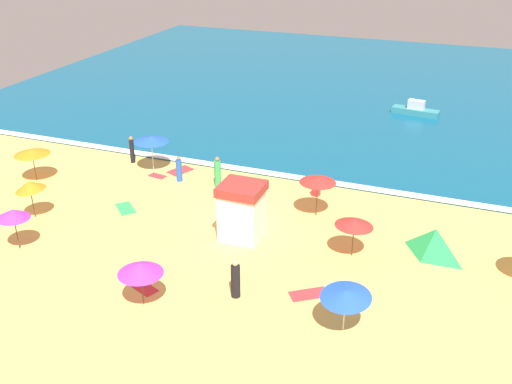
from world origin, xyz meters
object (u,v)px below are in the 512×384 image
beach_umbrella_2 (32,152)px  beach_umbrella_8 (151,139)px  beach_umbrella_7 (13,214)px  beach_tent (435,242)px  beach_umbrella_5 (30,186)px  beach_umbrella_3 (354,223)px  beach_umbrella_0 (346,294)px  beach_umbrella_4 (318,180)px  small_boat_0 (416,110)px  lifeguard_cabana (242,211)px  beachgoer_5 (218,173)px  beachgoer_3 (236,280)px  beachgoer_1 (316,189)px  beachgoer_4 (132,150)px  beachgoer_0 (179,170)px  beach_umbrella_6 (140,268)px

beach_umbrella_2 → beach_umbrella_8: size_ratio=0.96×
beach_umbrella_7 → beach_tent: (18.83, 6.50, -1.17)m
beach_umbrella_2 → beach_umbrella_5: bearing=-51.3°
beach_umbrella_2 → beach_umbrella_5: 4.98m
beach_umbrella_3 → beach_umbrella_0: bearing=-80.8°
beach_umbrella_4 → small_boat_0: size_ratio=0.72×
beach_umbrella_7 → beach_tent: 19.96m
small_boat_0 → lifeguard_cabana: bearing=-103.9°
beachgoer_5 → beachgoer_3: bearing=-61.8°
lifeguard_cabana → beach_umbrella_3: lifeguard_cabana is taller
beach_umbrella_8 → beachgoer_1: beach_umbrella_8 is taller
beach_umbrella_5 → beach_tent: bearing=10.1°
beach_tent → beachgoer_3: size_ratio=1.54×
beach_umbrella_2 → beachgoer_3: size_ratio=1.53×
beach_umbrella_3 → beachgoer_4: 16.98m
beachgoer_5 → lifeguard_cabana: bearing=-54.4°
beachgoer_4 → small_boat_0: 22.79m
beach_umbrella_0 → beach_umbrella_8: size_ratio=0.91×
lifeguard_cabana → beach_umbrella_4: lifeguard_cabana is taller
beach_umbrella_7 → beach_umbrella_0: bearing=-1.4°
beach_tent → small_boat_0: size_ratio=0.73×
beach_umbrella_3 → beachgoer_0: size_ratio=1.61×
beachgoer_0 → beachgoer_3: bearing=-51.3°
beach_umbrella_7 → beachgoer_3: bearing=0.7°
beach_umbrella_0 → beachgoer_4: bearing=145.0°
beach_umbrella_6 → beachgoer_1: (3.90, 12.55, -1.37)m
beach_umbrella_3 → beach_umbrella_7: bearing=-161.3°
beach_umbrella_0 → beachgoer_1: 12.04m
beach_umbrella_6 → beach_tent: (10.87, 8.26, -1.06)m
lifeguard_cabana → beach_umbrella_3: bearing=2.6°
beachgoer_3 → lifeguard_cabana: bearing=109.1°
beach_umbrella_6 → beach_umbrella_7: (-7.96, 1.76, 0.11)m
beach_umbrella_2 → beachgoer_4: (3.99, 4.51, -0.95)m
beach_umbrella_2 → lifeguard_cabana: bearing=-7.5°
beach_umbrella_0 → beach_umbrella_2: (-20.69, 7.18, 0.14)m
lifeguard_cabana → beach_umbrella_2: 14.39m
beach_umbrella_5 → beachgoer_4: (0.88, 8.39, -0.97)m
beachgoer_0 → beach_umbrella_8: bearing=159.3°
beach_umbrella_0 → beach_umbrella_6: 8.27m
beach_umbrella_6 → beachgoer_1: size_ratio=2.79×
beach_tent → beachgoer_5: 13.21m
beach_umbrella_2 → small_boat_0: 28.83m
beach_umbrella_2 → beachgoer_4: bearing=48.4°
beach_tent → beachgoer_5: (-12.75, 3.44, 0.15)m
beach_umbrella_3 → beach_umbrella_8: beach_umbrella_8 is taller
beach_umbrella_6 → small_boat_0: size_ratio=0.70×
beach_umbrella_4 → beachgoer_5: size_ratio=1.43×
beach_tent → beachgoer_5: size_ratio=1.46×
beachgoer_4 → beachgoer_5: 6.80m
beach_umbrella_5 → beach_tent: 20.64m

